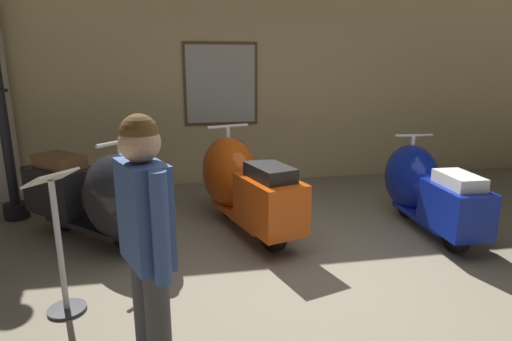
# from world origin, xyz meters

# --- Properties ---
(ground_plane) EXTENTS (60.00, 60.00, 0.00)m
(ground_plane) POSITION_xyz_m (0.00, 0.00, 0.00)
(ground_plane) COLOR gray
(showroom_back_wall) EXTENTS (18.00, 0.63, 3.64)m
(showroom_back_wall) POSITION_xyz_m (-0.12, 3.36, 1.82)
(showroom_back_wall) COLOR #CCB784
(showroom_back_wall) RESTS_ON ground
(scooter_0) EXTENTS (1.69, 1.64, 1.12)m
(scooter_0) POSITION_xyz_m (-1.89, 1.16, 0.51)
(scooter_0) COLOR black
(scooter_0) RESTS_ON ground
(scooter_1) EXTENTS (1.03, 1.90, 1.12)m
(scooter_1) POSITION_xyz_m (-0.46, 1.42, 0.51)
(scooter_1) COLOR black
(scooter_1) RESTS_ON ground
(scooter_2) EXTENTS (0.56, 1.68, 1.02)m
(scooter_2) POSITION_xyz_m (1.54, 1.04, 0.46)
(scooter_2) COLOR black
(scooter_2) RESTS_ON ground
(visitor_0) EXTENTS (0.35, 0.50, 1.58)m
(visitor_0) POSITION_xyz_m (-1.29, -0.94, 0.91)
(visitor_0) COLOR black
(visitor_0) RESTS_ON ground
(info_stanchion) EXTENTS (0.38, 0.39, 1.10)m
(info_stanchion) POSITION_xyz_m (-1.99, -0.04, 0.46)
(info_stanchion) COLOR #333338
(info_stanchion) RESTS_ON ground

